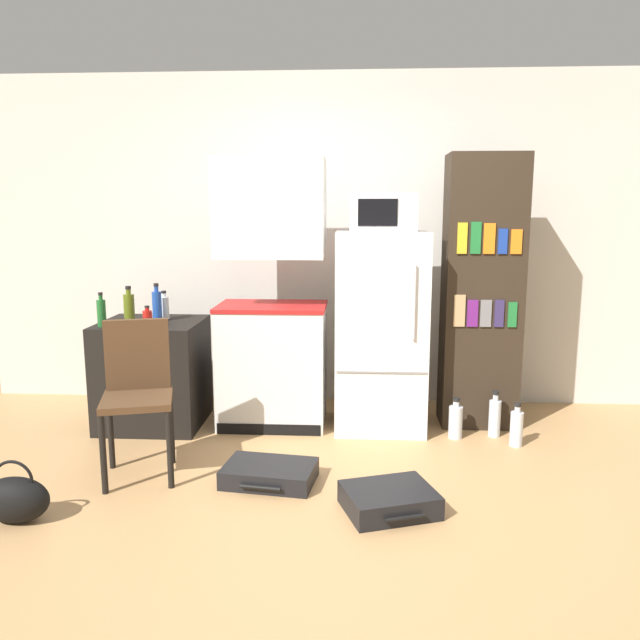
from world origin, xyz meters
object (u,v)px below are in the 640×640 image
suitcase_small_flat (389,500)px  bottle_ketchup_red (148,319)px  bottle_clear_short (164,307)px  suitcase_large_flat (269,473)px  water_bottle_middle (516,428)px  bottle_green_tall (101,312)px  bottle_olive_oil (129,308)px  chair (137,383)px  handbag (15,499)px  water_bottle_front (455,421)px  bowl (153,314)px  kitchen_hutch (272,304)px  bookshelf (482,293)px  side_table (153,373)px  water_bottle_back (495,417)px  refrigerator (381,331)px  microwave (383,212)px

suitcase_small_flat → bottle_ketchup_red: bearing=128.5°
bottle_clear_short → suitcase_large_flat: 1.65m
water_bottle_middle → bottle_green_tall: bearing=178.2°
suitcase_large_flat → water_bottle_middle: bearing=30.7°
bottle_ketchup_red → bottle_green_tall: bearing=173.0°
bottle_olive_oil → chair: bottle_olive_oil is taller
bottle_olive_oil → bottle_clear_short: 0.28m
handbag → bottle_green_tall: bearing=91.6°
water_bottle_front → suitcase_small_flat: bearing=-115.0°
water_bottle_front → bowl: bearing=170.4°
bottle_ketchup_red → suitcase_small_flat: bottle_ketchup_red is taller
kitchen_hutch → bottle_ketchup_red: kitchen_hutch is taller
bottle_olive_oil → suitcase_large_flat: 1.66m
bookshelf → suitcase_small_flat: size_ratio=3.53×
side_table → water_bottle_back: side_table is taller
suitcase_small_flat → refrigerator: bearing=71.4°
microwave → water_bottle_middle: size_ratio=1.50×
suitcase_small_flat → handbag: (-1.92, -0.23, 0.06)m
refrigerator → water_bottle_back: (0.81, -0.17, -0.58)m
suitcase_small_flat → water_bottle_middle: (0.91, 0.99, 0.07)m
suitcase_small_flat → chair: bearing=145.2°
bottle_green_tall → suitcase_large_flat: 1.70m
suitcase_large_flat → chair: bearing=-179.7°
water_bottle_front → water_bottle_middle: size_ratio=0.96×
side_table → bookshelf: bearing=3.7°
bottle_olive_oil → side_table: bearing=36.4°
bookshelf → bottle_clear_short: 2.35m
bottle_ketchup_red → water_bottle_middle: bearing=-1.1°
bookshelf → bottle_green_tall: bookshelf is taller
side_table → water_bottle_middle: side_table is taller
microwave → bottle_olive_oil: microwave is taller
bottle_olive_oil → water_bottle_back: bottle_olive_oil is taller
refrigerator → suitcase_large_flat: 1.39m
side_table → refrigerator: refrigerator is taller
chair → bottle_green_tall: bearing=110.4°
bottle_ketchup_red → bottle_olive_oil: bearing=138.6°
side_table → chair: size_ratio=0.83×
microwave → bottle_clear_short: (-1.61, 0.08, -0.70)m
bottle_clear_short → suitcase_small_flat: (1.62, -1.41, -0.81)m
bottle_green_tall → suitcase_large_flat: size_ratio=0.42×
water_bottle_middle → bottle_olive_oil: bearing=175.5°
bottle_olive_oil → suitcase_small_flat: size_ratio=0.48×
microwave → kitchen_hutch: bearing=178.1°
bookshelf → bottle_clear_short: (-2.34, -0.04, -0.12)m
bottle_olive_oil → handbag: (-0.12, -1.43, -0.77)m
bookshelf → bottle_ketchup_red: (-2.35, -0.41, -0.14)m
side_table → bowl: 0.46m
suitcase_small_flat → water_bottle_middle: water_bottle_middle is taller
refrigerator → suitcase_small_flat: refrigerator is taller
side_table → kitchen_hutch: bearing=4.5°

